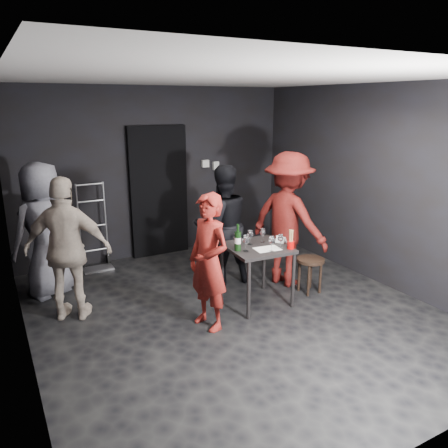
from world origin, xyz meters
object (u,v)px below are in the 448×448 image
stool (310,265)px  bystander_grey (43,219)px  tasting_table (257,254)px  woman_black (222,219)px  server_red (209,261)px  breadstick_cup (291,239)px  wine_bottle (238,240)px  man_maroon (289,205)px  bystander_cream (67,242)px  hand_truck (96,253)px

stool → bystander_grey: 3.48m
tasting_table → bystander_grey: bystander_grey is taller
stool → woman_black: (-0.85, 0.87, 0.53)m
server_red → tasting_table: bearing=92.9°
tasting_table → breadstick_cup: bearing=-41.9°
tasting_table → bystander_grey: 2.73m
stool → woman_black: size_ratio=0.26×
woman_black → wine_bottle: (-0.23, -0.81, -0.04)m
tasting_table → breadstick_cup: 0.46m
wine_bottle → bystander_grey: bearing=141.7°
breadstick_cup → stool: bearing=21.9°
tasting_table → woman_black: (-0.06, 0.80, 0.26)m
man_maroon → bystander_cream: man_maroon is taller
hand_truck → bystander_cream: (-0.60, -1.48, 0.70)m
man_maroon → server_red: bearing=93.4°
bystander_cream → bystander_grey: bearing=-52.0°
man_maroon → stool: bearing=172.6°
stool → wine_bottle: (-1.08, 0.06, 0.49)m
server_red → breadstick_cup: size_ratio=6.10×
bystander_cream → woman_black: bearing=-149.1°
bystander_grey → hand_truck: bearing=-165.5°
woman_black → man_maroon: (0.77, -0.46, 0.20)m
man_maroon → breadstick_cup: bearing=127.8°
bystander_grey → breadstick_cup: bystander_grey is taller
hand_truck → bystander_grey: bearing=-138.0°
woman_black → tasting_table: bearing=99.7°
woman_black → breadstick_cup: woman_black is taller
wine_bottle → woman_black: bearing=74.0°
hand_truck → woman_black: 2.11m
server_red → bystander_grey: (-1.44, 1.76, 0.24)m
server_red → breadstick_cup: bearing=74.5°
tasting_table → wine_bottle: 0.37m
bystander_cream → wine_bottle: size_ratio=5.82×
man_maroon → bystander_grey: 3.18m
stool → breadstick_cup: bearing=-158.1°
server_red → bystander_grey: 2.29m
tasting_table → bystander_grey: (-2.24, 1.52, 0.37)m
hand_truck → stool: (2.28, -2.25, 0.15)m
stool → breadstick_cup: 0.72m
server_red → stool: bearing=82.0°
server_red → man_maroon: bearing=96.9°
woman_black → wine_bottle: 0.85m
hand_truck → wine_bottle: size_ratio=4.07×
tasting_table → stool: size_ratio=1.60×
woman_black → server_red: bearing=60.3°
hand_truck → woman_black: size_ratio=0.72×
bystander_cream → breadstick_cup: (2.40, -0.97, -0.07)m
bystander_grey → woman_black: bearing=134.4°
hand_truck → woman_black: woman_black is taller
bystander_cream → breadstick_cup: 2.59m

